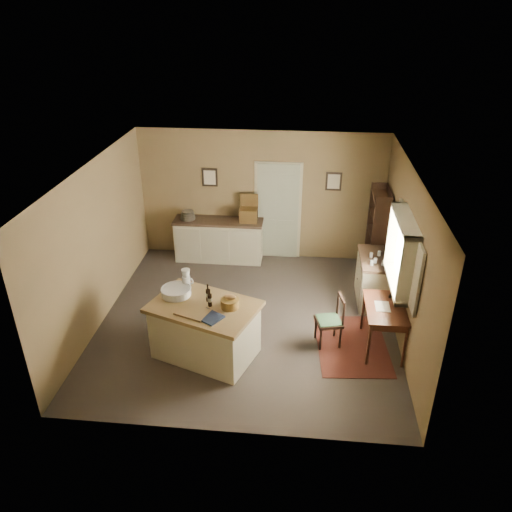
{
  "coord_description": "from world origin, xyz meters",
  "views": [
    {
      "loc": [
        0.85,
        -7.09,
        5.01
      ],
      "look_at": [
        0.12,
        0.23,
        1.15
      ],
      "focal_mm": 35.0,
      "sensor_mm": 36.0,
      "label": 1
    }
  ],
  "objects": [
    {
      "name": "writing_desk",
      "position": [
        2.2,
        -0.52,
        0.67
      ],
      "size": [
        0.61,
        0.99,
        0.82
      ],
      "color": "#37190F",
      "rests_on": "ground"
    },
    {
      "name": "wall_left",
      "position": [
        -2.5,
        0.0,
        1.35
      ],
      "size": [
        0.1,
        5.0,
        2.7
      ],
      "primitive_type": "cube",
      "color": "olive",
      "rests_on": "ground"
    },
    {
      "name": "shelving_unit",
      "position": [
        2.35,
        1.8,
        0.91
      ],
      "size": [
        0.31,
        0.82,
        1.82
      ],
      "color": "black",
      "rests_on": "ground"
    },
    {
      "name": "sideboard",
      "position": [
        -0.85,
        2.2,
        0.48
      ],
      "size": [
        1.84,
        0.53,
        1.18
      ],
      "color": "#BDB499",
      "rests_on": "ground"
    },
    {
      "name": "door",
      "position": [
        0.35,
        2.47,
        1.05
      ],
      "size": [
        0.97,
        0.06,
        2.11
      ],
      "primitive_type": "cube",
      "color": "#9FA58B",
      "rests_on": "ground"
    },
    {
      "name": "framed_prints",
      "position": [
        0.2,
        2.48,
        1.72
      ],
      "size": [
        2.82,
        0.02,
        0.38
      ],
      "color": "black",
      "rests_on": "ground"
    },
    {
      "name": "wall_front",
      "position": [
        0.0,
        -2.5,
        1.35
      ],
      "size": [
        5.0,
        0.1,
        2.7
      ],
      "primitive_type": "cube",
      "color": "olive",
      "rests_on": "ground"
    },
    {
      "name": "rug",
      "position": [
        1.75,
        -0.52,
        0.0
      ],
      "size": [
        1.22,
        1.68,
        0.01
      ],
      "primitive_type": "cube",
      "rotation": [
        0.0,
        0.0,
        0.08
      ],
      "color": "#542416",
      "rests_on": "ground"
    },
    {
      "name": "right_cabinet",
      "position": [
        2.2,
        0.85,
        0.46
      ],
      "size": [
        0.57,
        1.03,
        0.99
      ],
      "color": "#BDB499",
      "rests_on": "ground"
    },
    {
      "name": "ceiling",
      "position": [
        0.0,
        0.0,
        2.7
      ],
      "size": [
        5.0,
        5.0,
        0.0
      ],
      "primitive_type": "plane",
      "color": "silver",
      "rests_on": "wall_back"
    },
    {
      "name": "window",
      "position": [
        2.42,
        -0.2,
        1.55
      ],
      "size": [
        0.25,
        1.99,
        1.12
      ],
      "color": "#BDB499",
      "rests_on": "ground"
    },
    {
      "name": "desk_chair",
      "position": [
        1.35,
        -0.5,
        0.42
      ],
      "size": [
        0.47,
        0.47,
        0.84
      ],
      "primitive_type": null,
      "rotation": [
        0.0,
        0.0,
        0.24
      ],
      "color": "black",
      "rests_on": "ground"
    },
    {
      "name": "ground",
      "position": [
        0.0,
        0.0,
        0.0
      ],
      "size": [
        5.0,
        5.0,
        0.0
      ],
      "primitive_type": "plane",
      "color": "#4E443C",
      "rests_on": "ground"
    },
    {
      "name": "wall_right",
      "position": [
        2.5,
        0.0,
        1.35
      ],
      "size": [
        0.1,
        5.0,
        2.7
      ],
      "primitive_type": "cube",
      "color": "olive",
      "rests_on": "ground"
    },
    {
      "name": "wall_back",
      "position": [
        0.0,
        2.5,
        1.35
      ],
      "size": [
        5.0,
        0.1,
        2.7
      ],
      "primitive_type": "cube",
      "color": "olive",
      "rests_on": "ground"
    },
    {
      "name": "work_island",
      "position": [
        -0.55,
        -0.96,
        0.48
      ],
      "size": [
        1.82,
        1.5,
        1.2
      ],
      "rotation": [
        0.0,
        0.0,
        -0.35
      ],
      "color": "#BDB499",
      "rests_on": "ground"
    }
  ]
}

